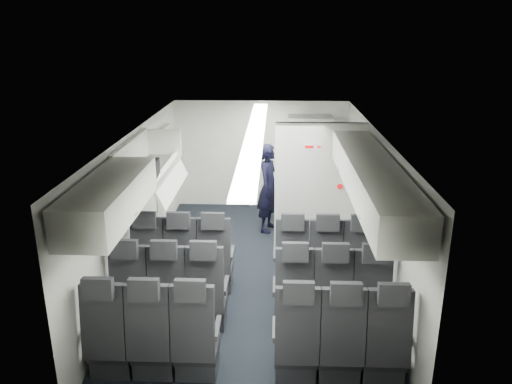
# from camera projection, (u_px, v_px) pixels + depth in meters

# --- Properties ---
(cabin_shell) EXTENTS (3.41, 6.01, 2.16)m
(cabin_shell) POSITION_uv_depth(u_px,v_px,m) (255.00, 203.00, 7.15)
(cabin_shell) COLOR black
(cabin_shell) RESTS_ON ground
(seat_row_front) EXTENTS (3.33, 0.56, 1.24)m
(seat_row_front) POSITION_uv_depth(u_px,v_px,m) (253.00, 265.00, 6.87)
(seat_row_front) COLOR black
(seat_row_front) RESTS_ON cabin_shell
(seat_row_mid) EXTENTS (3.33, 0.56, 1.24)m
(seat_row_mid) POSITION_uv_depth(u_px,v_px,m) (250.00, 299.00, 6.02)
(seat_row_mid) COLOR black
(seat_row_mid) RESTS_ON cabin_shell
(seat_row_rear) EXTENTS (3.33, 0.56, 1.24)m
(seat_row_rear) POSITION_uv_depth(u_px,v_px,m) (246.00, 344.00, 5.17)
(seat_row_rear) COLOR black
(seat_row_rear) RESTS_ON cabin_shell
(overhead_bin_left_rear) EXTENTS (0.53, 1.80, 0.40)m
(overhead_bin_left_rear) POSITION_uv_depth(u_px,v_px,m) (110.00, 199.00, 5.07)
(overhead_bin_left_rear) COLOR white
(overhead_bin_left_rear) RESTS_ON cabin_shell
(overhead_bin_left_front_open) EXTENTS (0.64, 1.70, 0.72)m
(overhead_bin_left_front_open) POSITION_uv_depth(u_px,v_px,m) (148.00, 165.00, 6.77)
(overhead_bin_left_front_open) COLOR #9E9E93
(overhead_bin_left_front_open) RESTS_ON cabin_shell
(overhead_bin_right_rear) EXTENTS (0.53, 1.80, 0.40)m
(overhead_bin_right_rear) POSITION_uv_depth(u_px,v_px,m) (387.00, 202.00, 4.97)
(overhead_bin_right_rear) COLOR white
(overhead_bin_right_rear) RESTS_ON cabin_shell
(overhead_bin_right_front) EXTENTS (0.53, 1.70, 0.40)m
(overhead_bin_right_front) POSITION_uv_depth(u_px,v_px,m) (359.00, 158.00, 6.63)
(overhead_bin_right_front) COLOR white
(overhead_bin_right_front) RESTS_ON cabin_shell
(bulkhead_partition) EXTENTS (1.40, 0.15, 2.13)m
(bulkhead_partition) POSITION_uv_depth(u_px,v_px,m) (319.00, 189.00, 7.89)
(bulkhead_partition) COLOR silver
(bulkhead_partition) RESTS_ON cabin_shell
(galley_unit) EXTENTS (0.85, 0.52, 1.90)m
(galley_unit) POSITION_uv_depth(u_px,v_px,m) (309.00, 165.00, 9.75)
(galley_unit) COLOR #939399
(galley_unit) RESTS_ON cabin_shell
(boarding_door) EXTENTS (0.12, 1.27, 1.86)m
(boarding_door) POSITION_uv_depth(u_px,v_px,m) (165.00, 181.00, 8.73)
(boarding_door) COLOR silver
(boarding_door) RESTS_ON cabin_shell
(flight_attendant) EXTENTS (0.54, 0.67, 1.60)m
(flight_attendant) POSITION_uv_depth(u_px,v_px,m) (269.00, 188.00, 8.84)
(flight_attendant) COLOR black
(flight_attendant) RESTS_ON ground
(carry_on_bag) EXTENTS (0.39, 0.28, 0.23)m
(carry_on_bag) POSITION_uv_depth(u_px,v_px,m) (143.00, 169.00, 6.34)
(carry_on_bag) COLOR black
(carry_on_bag) RESTS_ON overhead_bin_left_front_open
(papers) EXTENTS (0.21, 0.05, 0.15)m
(papers) POSITION_uv_depth(u_px,v_px,m) (280.00, 175.00, 8.71)
(papers) COLOR white
(papers) RESTS_ON flight_attendant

